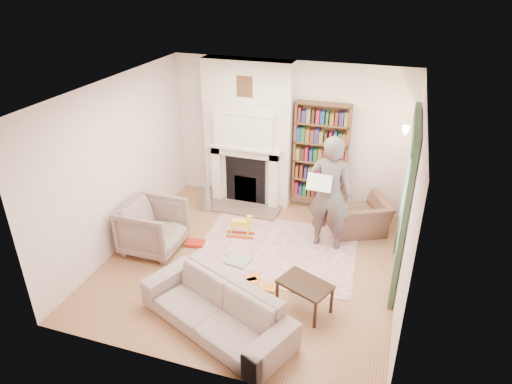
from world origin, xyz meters
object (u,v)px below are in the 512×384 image
(armchair_reading, at_px, (358,216))
(paraffin_heater, at_px, (206,197))
(armchair_left, at_px, (153,227))
(rocking_horse, at_px, (240,226))
(sofa, at_px, (216,308))
(coffee_table, at_px, (304,296))
(bookcase, at_px, (321,152))
(man_reading, at_px, (330,193))

(armchair_reading, xyz_separation_m, paraffin_heater, (-2.88, -0.10, -0.04))
(armchair_left, bearing_deg, rocking_horse, -56.88)
(armchair_reading, bearing_deg, sofa, 37.37)
(sofa, xyz_separation_m, coffee_table, (1.02, 0.70, -0.09))
(bookcase, height_order, sofa, bookcase)
(armchair_reading, xyz_separation_m, coffee_table, (-0.45, -2.31, -0.09))
(armchair_left, relative_size, sofa, 0.43)
(armchair_left, distance_m, paraffin_heater, 1.55)
(armchair_left, bearing_deg, armchair_reading, -63.10)
(armchair_left, distance_m, man_reading, 2.95)
(armchair_reading, bearing_deg, rocking_horse, -3.93)
(armchair_left, xyz_separation_m, rocking_horse, (1.23, 0.81, -0.21))
(armchair_left, xyz_separation_m, man_reading, (2.71, 1.02, 0.56))
(bookcase, xyz_separation_m, paraffin_heater, (-2.03, -0.74, -0.90))
(coffee_table, bearing_deg, sofa, -121.93)
(man_reading, height_order, coffee_table, man_reading)
(armchair_reading, height_order, sofa, armchair_reading)
(bookcase, bearing_deg, coffee_table, -82.19)
(armchair_left, relative_size, coffee_table, 1.33)
(armchair_reading, height_order, coffee_table, armchair_reading)
(bookcase, height_order, paraffin_heater, bookcase)
(armchair_reading, height_order, man_reading, man_reading)
(rocking_horse, bearing_deg, armchair_reading, 13.62)
(armchair_left, relative_size, man_reading, 0.47)
(bookcase, height_order, rocking_horse, bookcase)
(armchair_reading, relative_size, rocking_horse, 2.01)
(man_reading, bearing_deg, armchair_left, 23.07)
(man_reading, distance_m, coffee_table, 1.87)
(bookcase, relative_size, sofa, 0.86)
(paraffin_heater, bearing_deg, bookcase, 19.98)
(bookcase, relative_size, paraffin_heater, 3.36)
(sofa, height_order, man_reading, man_reading)
(armchair_reading, xyz_separation_m, sofa, (-1.46, -3.01, -0.00))
(armchair_left, height_order, sofa, armchair_left)
(coffee_table, relative_size, paraffin_heater, 1.27)
(man_reading, bearing_deg, rocking_horse, 10.51)
(sofa, relative_size, man_reading, 1.09)
(armchair_reading, relative_size, sofa, 0.45)
(armchair_left, distance_m, coffee_table, 2.81)
(armchair_reading, height_order, rocking_horse, armchair_reading)
(bookcase, relative_size, rocking_horse, 3.80)
(rocking_horse, bearing_deg, coffee_table, -54.49)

